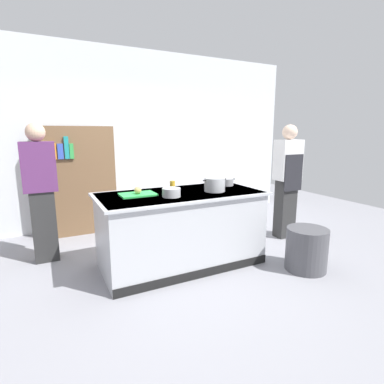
% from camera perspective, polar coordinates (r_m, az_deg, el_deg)
% --- Properties ---
extents(ground_plane, '(10.00, 10.00, 0.00)m').
position_cam_1_polar(ground_plane, '(3.86, -2.03, -13.35)').
color(ground_plane, gray).
extents(back_wall, '(6.40, 0.12, 3.00)m').
position_cam_1_polar(back_wall, '(5.48, -11.55, 9.96)').
color(back_wall, silver).
rests_on(back_wall, ground_plane).
extents(counter_island, '(1.98, 0.98, 0.90)m').
position_cam_1_polar(counter_island, '(3.69, -2.07, -6.77)').
color(counter_island, '#B7BABF').
rests_on(counter_island, ground_plane).
extents(cutting_board, '(0.40, 0.28, 0.02)m').
position_cam_1_polar(cutting_board, '(3.48, -10.30, -0.46)').
color(cutting_board, green).
rests_on(cutting_board, counter_island).
extents(onion, '(0.08, 0.08, 0.08)m').
position_cam_1_polar(onion, '(3.46, -10.28, 0.32)').
color(onion, tan).
rests_on(onion, cutting_board).
extents(stock_pot, '(0.32, 0.25, 0.17)m').
position_cam_1_polar(stock_pot, '(3.66, 4.33, 1.43)').
color(stock_pot, '#B7BABF').
rests_on(stock_pot, counter_island).
extents(sauce_pan, '(0.25, 0.18, 0.10)m').
position_cam_1_polar(sauce_pan, '(4.07, 6.60, 1.91)').
color(sauce_pan, '#99999E').
rests_on(sauce_pan, counter_island).
extents(mixing_bowl, '(0.21, 0.21, 0.10)m').
position_cam_1_polar(mixing_bowl, '(3.35, -3.94, -0.08)').
color(mixing_bowl, '#B7BABF').
rests_on(mixing_bowl, counter_island).
extents(juice_cup, '(0.07, 0.07, 0.10)m').
position_cam_1_polar(juice_cup, '(3.84, -3.74, 1.41)').
color(juice_cup, yellow).
rests_on(juice_cup, counter_island).
extents(trash_bin, '(0.48, 0.48, 0.51)m').
position_cam_1_polar(trash_bin, '(3.85, 20.95, -10.12)').
color(trash_bin, '#4C4C51').
rests_on(trash_bin, ground_plane).
extents(person_chef, '(0.38, 0.25, 1.72)m').
position_cam_1_polar(person_chef, '(4.76, 17.64, 2.40)').
color(person_chef, '#2E2E2E').
rests_on(person_chef, ground_plane).
extents(person_guest, '(0.38, 0.24, 1.72)m').
position_cam_1_polar(person_guest, '(4.11, -26.78, 0.31)').
color(person_guest, '#2C2C2C').
rests_on(person_guest, ground_plane).
extents(bookshelf, '(1.10, 0.31, 1.70)m').
position_cam_1_polar(bookshelf, '(5.07, -20.72, 2.00)').
color(bookshelf, brown).
rests_on(bookshelf, ground_plane).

